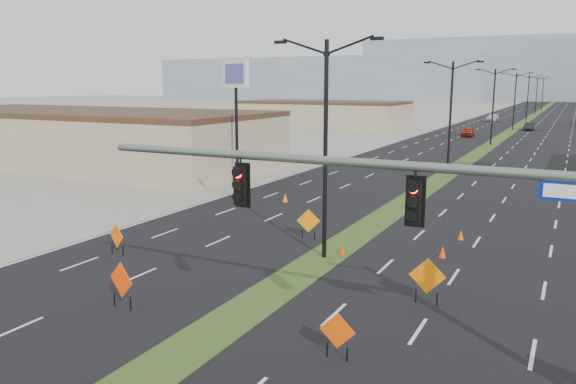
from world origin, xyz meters
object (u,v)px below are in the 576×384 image
at_px(streetlight_0, 325,143).
at_px(construction_sign_4, 427,277).
at_px(streetlight_1, 450,114).
at_px(car_mid, 529,126).
at_px(car_far, 492,118).
at_px(pole_sign_west, 236,83).
at_px(cone_3, 285,198).
at_px(streetlight_6, 543,93).
at_px(cone_1, 443,252).
at_px(streetlight_4, 528,96).
at_px(signal_mast, 493,228).
at_px(construction_sign_0, 117,237).
at_px(streetlight_2, 493,104).
at_px(cone_2, 461,235).
at_px(cone_0, 342,250).
at_px(construction_sign_3, 337,333).
at_px(construction_sign_1, 121,282).
at_px(streetlight_3, 515,99).
at_px(car_left, 468,132).
at_px(construction_sign_2, 308,222).
at_px(streetlight_5, 537,94).

height_order(streetlight_0, construction_sign_4, streetlight_0).
distance_m(streetlight_1, car_mid, 57.07).
distance_m(car_far, pole_sign_west, 93.42).
bearing_deg(car_far, cone_3, -85.86).
xyz_separation_m(streetlight_6, car_far, (-6.48, -60.60, -4.64)).
distance_m(streetlight_1, cone_1, 26.46).
bearing_deg(streetlight_4, signal_mast, -85.99).
bearing_deg(pole_sign_west, car_mid, 101.29).
bearing_deg(streetlight_6, construction_sign_0, -92.98).
bearing_deg(streetlight_6, streetlight_2, -90.00).
bearing_deg(streetlight_1, streetlight_2, 90.00).
distance_m(streetlight_2, construction_sign_0, 60.99).
bearing_deg(streetlight_1, cone_2, -76.72).
bearing_deg(cone_0, construction_sign_4, -40.25).
bearing_deg(streetlight_4, cone_0, -89.68).
height_order(streetlight_0, car_mid, streetlight_0).
bearing_deg(construction_sign_3, signal_mast, -18.87).
xyz_separation_m(car_mid, cone_3, (-10.14, -74.38, -0.37)).
relative_size(streetlight_0, streetlight_4, 1.00).
bearing_deg(streetlight_6, cone_0, -89.79).
relative_size(construction_sign_3, cone_3, 2.29).
height_order(construction_sign_0, cone_3, construction_sign_0).
height_order(cone_0, cone_1, cone_1).
height_order(signal_mast, construction_sign_1, signal_mast).
relative_size(construction_sign_0, cone_1, 2.73).
bearing_deg(streetlight_3, streetlight_6, 90.00).
xyz_separation_m(streetlight_4, car_left, (-4.93, -44.63, -4.69)).
relative_size(streetlight_4, construction_sign_2, 6.10).
height_order(streetlight_4, streetlight_6, same).
xyz_separation_m(streetlight_3, pole_sign_west, (-14.00, -69.42, 2.73)).
distance_m(construction_sign_1, construction_sign_2, 11.70).
height_order(signal_mast, construction_sign_3, signal_mast).
height_order(cone_2, pole_sign_west, pole_sign_west).
height_order(car_left, construction_sign_4, construction_sign_4).
bearing_deg(construction_sign_0, streetlight_2, 99.20).
xyz_separation_m(car_mid, construction_sign_4, (3.02, -88.35, 0.37)).
relative_size(streetlight_3, streetlight_6, 1.00).
bearing_deg(streetlight_2, cone_3, -99.32).
height_order(streetlight_2, car_mid, streetlight_2).
bearing_deg(signal_mast, pole_sign_west, 132.54).
bearing_deg(streetlight_5, streetlight_3, -90.00).
xyz_separation_m(streetlight_6, cone_2, (5.17, -161.89, -5.15)).
bearing_deg(cone_2, construction_sign_1, -121.45).
relative_size(streetlight_0, cone_1, 17.41).
height_order(construction_sign_3, pole_sign_west, pole_sign_west).
distance_m(streetlight_2, cone_2, 50.42).
relative_size(construction_sign_0, cone_2, 2.94).
relative_size(car_mid, car_far, 0.78).
distance_m(car_mid, construction_sign_2, 82.43).
height_order(streetlight_1, construction_sign_3, streetlight_1).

